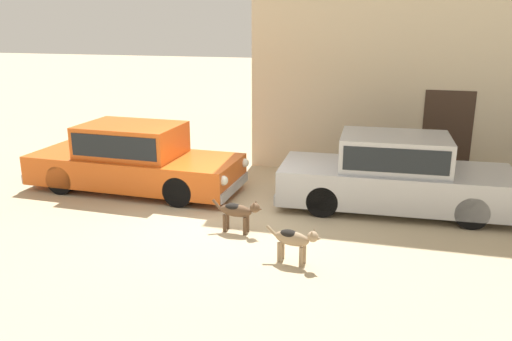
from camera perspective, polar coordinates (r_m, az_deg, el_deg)
The scene contains 5 objects.
ground_plane at distance 10.13m, azimuth -2.99°, elevation -5.00°, with size 80.00×80.00×0.00m, color tan.
parked_sedan_nearest at distance 11.80m, azimuth -13.18°, elevation 1.37°, with size 4.83×1.87×1.46m.
parked_sedan_second at distance 10.65m, azimuth 14.90°, elevation -0.28°, with size 4.69×1.85×1.50m.
stray_dog_spotted at distance 8.14m, azimuth 4.21°, elevation -7.45°, with size 0.92×0.31×0.62m.
stray_dog_tan at distance 9.26m, azimuth -1.97°, elevation -4.40°, with size 0.96×0.26×0.62m.
Camera 1 is at (2.92, -8.97, 3.68)m, focal length 36.63 mm.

